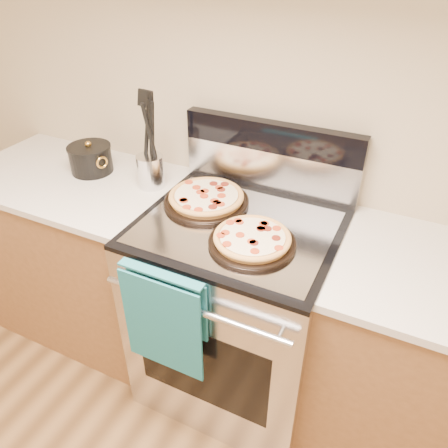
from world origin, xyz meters
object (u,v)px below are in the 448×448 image
at_px(pepperoni_pizza_back, 206,198).
at_px(utensil_crock, 151,171).
at_px(pepperoni_pizza_front, 252,240).
at_px(saucepan, 91,160).
at_px(range_body, 237,311).

distance_m(pepperoni_pizza_back, utensil_crock, 0.31).
bearing_deg(utensil_crock, pepperoni_pizza_back, -9.40).
xyz_separation_m(pepperoni_pizza_front, saucepan, (-0.91, 0.23, 0.02)).
xyz_separation_m(pepperoni_pizza_front, utensil_crock, (-0.58, 0.23, 0.04)).
height_order(pepperoni_pizza_back, utensil_crock, utensil_crock).
height_order(pepperoni_pizza_back, pepperoni_pizza_front, pepperoni_pizza_back).
height_order(pepperoni_pizza_front, utensil_crock, utensil_crock).
bearing_deg(range_body, utensil_crock, 166.00).
bearing_deg(range_body, pepperoni_pizza_front, -48.32).
xyz_separation_m(pepperoni_pizza_back, pepperoni_pizza_front, (0.28, -0.18, -0.00)).
distance_m(utensil_crock, saucepan, 0.33).
xyz_separation_m(pepperoni_pizza_back, saucepan, (-0.63, 0.05, 0.02)).
height_order(range_body, pepperoni_pizza_front, pepperoni_pizza_front).
height_order(pepperoni_pizza_back, saucepan, saucepan).
distance_m(range_body, pepperoni_pizza_front, 0.52).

